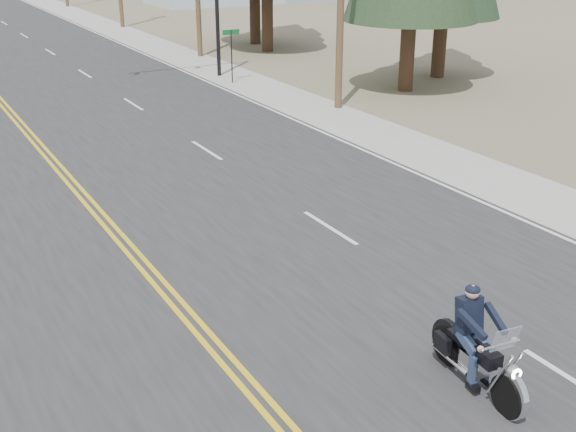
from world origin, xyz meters
The scene contains 3 objects.
sidewalk_right centered at (11.50, 70.00, 0.01)m, with size 3.00×200.00×0.01m, color #A5A5A0.
street_sign centered at (10.80, 30.00, 1.80)m, with size 0.90×0.06×2.62m.
motorcyclist centered at (3.39, 4.89, 0.91)m, with size 1.00×2.34×1.83m, color black, non-canonical shape.
Camera 1 is at (-4.57, -2.57, 7.44)m, focal length 45.00 mm.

